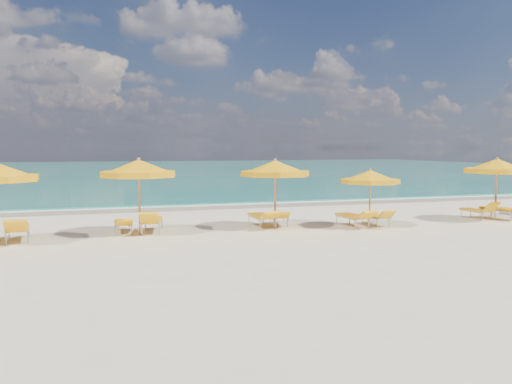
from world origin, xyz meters
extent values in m
plane|color=beige|center=(0.00, 0.00, 0.00)|extent=(120.00, 120.00, 0.00)
cube|color=#157B63|center=(0.00, 48.00, 0.00)|extent=(120.00, 80.00, 0.30)
cube|color=tan|center=(0.00, 7.40, 0.00)|extent=(120.00, 2.60, 0.01)
cube|color=white|center=(0.00, 8.20, 0.00)|extent=(120.00, 1.20, 0.03)
cube|color=white|center=(-6.00, 17.00, 0.00)|extent=(14.00, 0.36, 0.05)
cube|color=white|center=(8.00, 24.00, 0.00)|extent=(18.00, 0.30, 0.05)
cylinder|color=tan|center=(-4.32, 0.39, 1.21)|extent=(0.08, 0.08, 2.42)
cone|color=#FFAB0D|center=(-4.32, 0.39, 2.23)|extent=(2.97, 2.97, 0.48)
cylinder|color=#FFAB0D|center=(-4.32, 0.39, 1.99)|extent=(2.99, 2.99, 0.19)
sphere|color=tan|center=(-4.32, 0.39, 2.48)|extent=(0.11, 0.11, 0.11)
cylinder|color=tan|center=(0.37, 0.37, 1.18)|extent=(0.07, 0.07, 2.36)
cone|color=#FFAB0D|center=(0.37, 0.37, 2.17)|extent=(2.82, 2.82, 0.47)
cylinder|color=#FFAB0D|center=(0.37, 0.37, 1.94)|extent=(2.84, 2.84, 0.19)
sphere|color=tan|center=(0.37, 0.37, 2.41)|extent=(0.10, 0.10, 0.10)
cylinder|color=tan|center=(3.65, -0.47, 1.01)|extent=(0.06, 0.06, 2.02)
cone|color=#FFAB0D|center=(3.65, -0.47, 1.86)|extent=(2.57, 2.57, 0.40)
cylinder|color=#FFAB0D|center=(3.65, -0.47, 1.66)|extent=(2.59, 2.59, 0.16)
sphere|color=tan|center=(3.65, -0.47, 2.06)|extent=(0.09, 0.09, 0.09)
cylinder|color=tan|center=(9.25, -0.36, 1.19)|extent=(0.07, 0.07, 2.38)
cone|color=#FFAB0D|center=(9.25, -0.36, 2.19)|extent=(3.09, 3.09, 0.48)
cylinder|color=#FFAB0D|center=(9.25, -0.36, 1.95)|extent=(3.11, 3.11, 0.19)
sphere|color=tan|center=(9.25, -0.36, 2.43)|extent=(0.11, 0.11, 0.11)
cube|color=#FFB10F|center=(-7.99, 0.36, 0.40)|extent=(0.76, 1.45, 0.09)
cube|color=#FFB10F|center=(-7.89, -0.59, 0.59)|extent=(0.68, 0.65, 0.44)
cube|color=#FFB10F|center=(-4.85, 1.02, 0.33)|extent=(0.55, 1.17, 0.07)
cube|color=#FFB10F|center=(-4.82, 0.20, 0.45)|extent=(0.53, 0.54, 0.30)
cube|color=#FFB10F|center=(-3.89, 0.84, 0.40)|extent=(0.84, 1.47, 0.09)
cube|color=#FFB10F|center=(-4.05, -0.10, 0.59)|extent=(0.71, 0.67, 0.45)
cube|color=#FFB10F|center=(-0.01, 0.81, 0.40)|extent=(0.65, 1.39, 0.08)
cube|color=#FFB10F|center=(0.02, -0.16, 0.54)|extent=(0.63, 0.64, 0.35)
cube|color=#FFB10F|center=(0.74, 1.06, 0.35)|extent=(0.79, 1.31, 0.08)
cube|color=#FFB10F|center=(0.56, 0.20, 0.47)|extent=(0.65, 0.66, 0.30)
cube|color=#FFB10F|center=(3.16, -0.07, 0.39)|extent=(0.72, 1.39, 0.08)
cube|color=#FFB10F|center=(3.25, -1.01, 0.54)|extent=(0.65, 0.65, 0.37)
cube|color=#FFB10F|center=(4.16, 0.02, 0.34)|extent=(0.53, 1.17, 0.07)
cube|color=#FFB10F|center=(4.15, -0.80, 0.49)|extent=(0.52, 0.50, 0.36)
cube|color=#FFB10F|center=(8.90, 0.31, 0.34)|extent=(0.62, 1.23, 0.07)
cube|color=#FFB10F|center=(8.95, -0.48, 0.55)|extent=(0.56, 0.48, 0.45)
cube|color=#FFB10F|center=(9.76, -0.04, 0.41)|extent=(0.90, 1.51, 0.09)
camera|label=1|loc=(-5.33, -16.25, 2.85)|focal=35.00mm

